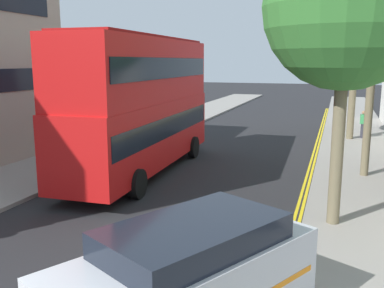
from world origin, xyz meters
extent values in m
cube|color=gray|center=(6.50, 16.00, 0.07)|extent=(4.00, 80.00, 0.14)
cube|color=gray|center=(-6.50, 16.00, 0.07)|extent=(4.00, 80.00, 0.14)
cube|color=yellow|center=(4.40, 14.00, 0.00)|extent=(0.10, 56.00, 0.01)
cube|color=yellow|center=(4.24, 14.00, 0.00)|extent=(0.10, 56.00, 0.01)
cube|color=red|center=(-2.44, 13.16, 1.74)|extent=(2.84, 10.87, 2.60)
cube|color=red|center=(-2.44, 13.16, 4.29)|extent=(2.79, 10.66, 2.50)
cube|color=black|center=(-2.44, 13.16, 2.04)|extent=(2.86, 10.44, 0.84)
cube|color=black|center=(-2.44, 13.16, 4.39)|extent=(2.84, 10.23, 0.80)
cube|color=yellow|center=(-2.61, 18.54, 3.29)|extent=(2.00, 0.12, 0.44)
cube|color=maroon|center=(-2.44, 13.16, 5.59)|extent=(2.56, 9.79, 0.10)
cylinder|color=black|center=(-3.80, 16.46, 0.52)|extent=(0.33, 1.05, 1.04)
cylinder|color=black|center=(-1.30, 16.54, 0.52)|extent=(0.33, 1.05, 1.04)
cylinder|color=black|center=(-3.58, 9.77, 0.52)|extent=(0.33, 1.05, 1.04)
cylinder|color=black|center=(-1.09, 9.85, 0.52)|extent=(0.33, 1.05, 1.04)
cube|color=black|center=(3.19, 3.14, 1.74)|extent=(2.95, 3.50, 0.76)
cylinder|color=black|center=(3.01, 4.72, 0.34)|extent=(0.51, 0.70, 0.68)
cylinder|color=#2D2D38|center=(6.77, 24.26, 0.56)|extent=(0.22, 0.22, 0.85)
cube|color=#338C4C|center=(6.77, 24.26, 1.27)|extent=(0.34, 0.22, 0.56)
sphere|color=#9E7051|center=(6.77, 24.26, 1.66)|extent=(0.20, 0.20, 0.20)
cylinder|color=#6B6047|center=(6.44, 15.09, 2.73)|extent=(0.31, 0.31, 5.18)
cylinder|color=#6B6047|center=(6.25, 15.53, 5.66)|extent=(0.98, 0.51, 0.76)
cylinder|color=#6B6047|center=(6.22, 14.50, 5.77)|extent=(1.27, 0.57, 0.97)
sphere|color=#33702D|center=(6.44, 15.09, 6.21)|extent=(2.95, 2.95, 2.95)
cylinder|color=#6B6047|center=(6.05, 23.77, 2.43)|extent=(0.41, 0.41, 4.58)
cylinder|color=#6B6047|center=(6.72, 23.97, 5.21)|extent=(0.53, 1.41, 1.06)
cylinder|color=#6B6047|center=(5.93, 24.19, 5.03)|extent=(0.92, 0.38, 0.70)
cylinder|color=#6B6047|center=(5.33, 23.86, 5.23)|extent=(0.29, 1.50, 1.10)
cylinder|color=#6B6047|center=(6.19, 23.22, 5.12)|extent=(1.19, 0.41, 0.89)
sphere|color=#33702D|center=(6.05, 23.77, 5.87)|extent=(3.84, 3.84, 3.84)
cylinder|color=#6B6047|center=(5.33, 9.23, 2.44)|extent=(0.35, 0.35, 4.60)
cylinder|color=#6B6047|center=(6.04, 9.24, 5.24)|extent=(0.13, 1.46, 1.07)
cylinder|color=#6B6047|center=(5.50, 9.74, 5.12)|extent=(1.10, 0.47, 0.83)
cylinder|color=#6B6047|center=(5.00, 9.50, 5.04)|extent=(0.67, 0.77, 0.69)
cylinder|color=#6B6047|center=(4.97, 8.78, 5.15)|extent=(1.02, 0.84, 0.89)
cylinder|color=#6B6047|center=(5.64, 8.60, 5.23)|extent=(1.35, 0.75, 1.06)
sphere|color=#33702D|center=(5.33, 9.23, 6.06)|extent=(4.37, 4.37, 4.37)
camera|label=1|loc=(5.26, -3.09, 4.67)|focal=40.39mm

